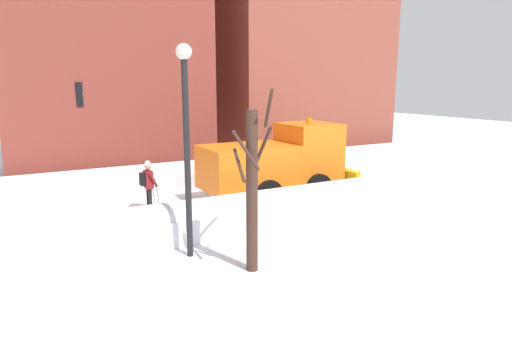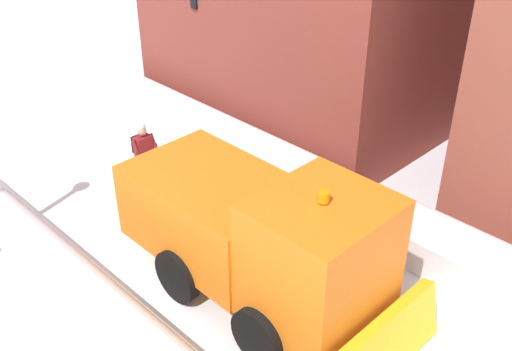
% 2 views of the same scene
% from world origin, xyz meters
% --- Properties ---
extents(ground_plane, '(80.00, 80.00, 0.00)m').
position_xyz_m(ground_plane, '(0.00, 10.00, 0.00)').
color(ground_plane, white).
extents(snowbank_left, '(1.10, 36.00, 1.23)m').
position_xyz_m(snowbank_left, '(-3.00, 10.00, 0.57)').
color(snowbank_left, white).
rests_on(snowbank_left, ground).
extents(plow_truck, '(3.20, 5.98, 3.12)m').
position_xyz_m(plow_truck, '(0.27, 8.76, 1.48)').
color(plow_truck, orange).
rests_on(plow_truck, ground).
extents(skier, '(0.62, 1.80, 1.81)m').
position_xyz_m(skier, '(-0.55, 3.88, 1.00)').
color(skier, black).
rests_on(skier, ground).
extents(traffic_light_pole, '(0.28, 0.42, 4.49)m').
position_xyz_m(traffic_light_pole, '(-3.81, 2.19, 3.14)').
color(traffic_light_pole, black).
rests_on(traffic_light_pole, ground).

